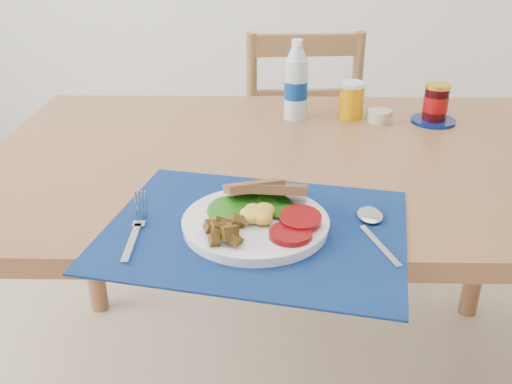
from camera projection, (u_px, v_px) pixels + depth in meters
The scene contains 10 objects.
table at pixel (292, 186), 1.35m from camera, with size 1.40×0.90×0.75m.
chair_far at pixel (299, 125), 2.05m from camera, with size 0.44×0.42×1.10m.
placemat at pixel (256, 229), 0.99m from camera, with size 0.51×0.40×0.00m, color black.
breakfast_plate at pixel (253, 220), 0.98m from camera, with size 0.25×0.25×0.06m.
fork at pixel (136, 231), 0.98m from camera, with size 0.02×0.17×0.00m.
spoon at pixel (373, 224), 1.00m from camera, with size 0.05×0.20×0.01m.
water_bottle at pixel (296, 85), 1.49m from camera, with size 0.06×0.06×0.21m.
juice_glass at pixel (351, 101), 1.51m from camera, with size 0.07×0.07×0.09m, color orange.
ramekin at pixel (380, 116), 1.50m from camera, with size 0.06×0.06×0.03m, color tan.
jam_on_saucer at pixel (435, 106), 1.48m from camera, with size 0.12×0.12×0.10m.
Camera 1 is at (-0.06, -1.01, 1.25)m, focal length 40.00 mm.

